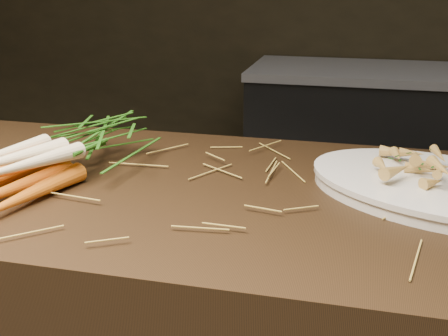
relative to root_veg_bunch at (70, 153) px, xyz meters
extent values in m
cube|color=black|center=(0.92, 1.89, -0.55)|extent=(1.80, 0.60, 0.80)
cube|color=#99999E|center=(0.92, 1.89, -0.13)|extent=(1.82, 0.62, 0.04)
cone|color=#CB6312|center=(-0.05, -0.15, -0.03)|extent=(0.14, 0.30, 0.04)
cone|color=#CB6312|center=(-0.01, -0.17, -0.03)|extent=(0.11, 0.30, 0.04)
cone|color=beige|center=(-0.05, -0.16, 0.03)|extent=(0.13, 0.27, 0.04)
cone|color=beige|center=(-0.01, -0.16, 0.02)|extent=(0.12, 0.28, 0.05)
ellipsoid|color=#257316|center=(0.03, 0.09, 0.00)|extent=(0.26, 0.30, 0.10)
camera|label=1|loc=(0.55, -0.96, 0.34)|focal=45.00mm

